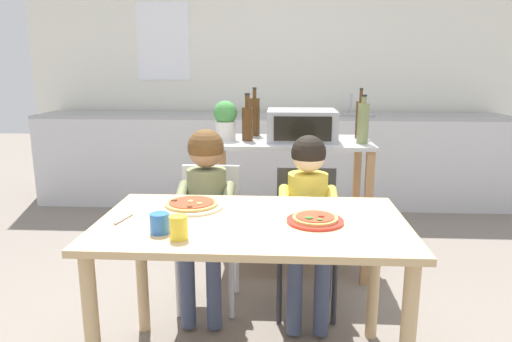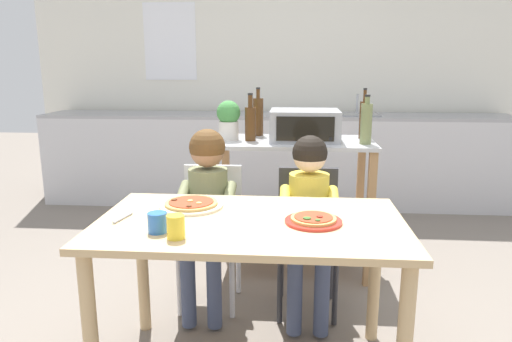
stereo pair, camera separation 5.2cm
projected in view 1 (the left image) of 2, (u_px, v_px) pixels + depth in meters
The scene contains 20 objects.
ground_plane at pixel (263, 261), 3.41m from camera, with size 12.61×12.61×0.00m, color slate.
back_wall_tiled at pixel (271, 70), 5.01m from camera, with size 5.24×0.13×2.70m.
kitchen_counter at pixel (270, 159), 4.81m from camera, with size 4.71×0.60×1.12m.
kitchen_island_cart at pixel (289, 184), 3.18m from camera, with size 1.07×0.56×0.91m.
toaster_oven at pixel (301, 125), 3.09m from camera, with size 0.45×0.38×0.20m.
bottle_squat_spirits at pixel (255, 116), 3.30m from camera, with size 0.07×0.07×0.34m.
bottle_clear_vinegar at pixel (363, 123), 2.95m from camera, with size 0.07×0.07×0.31m.
bottle_tall_green_wine at pixel (247, 122), 3.07m from camera, with size 0.07×0.07×0.31m.
bottle_brown_beer at pixel (360, 119), 3.17m from camera, with size 0.06×0.06×0.34m.
potted_herb_plant at pixel (225, 119), 3.10m from camera, with size 0.16×0.16×0.26m.
dining_table at pixel (252, 244), 2.04m from camera, with size 1.33×0.77×0.74m.
dining_chair_left at pixel (209, 225), 2.75m from camera, with size 0.36×0.36×0.81m.
dining_chair_right at pixel (306, 229), 2.68m from camera, with size 0.36×0.36×0.81m.
child_in_olive_shirt at pixel (205, 198), 2.59m from camera, with size 0.32×0.42×1.04m.
child_in_yellow_shirt at pixel (308, 205), 2.53m from camera, with size 0.32×0.42×1.01m.
pizza_plate_cream at pixel (192, 205), 2.19m from camera, with size 0.30×0.30×0.03m.
pizza_plate_red_rimmed at pixel (315, 220), 1.98m from camera, with size 0.24×0.24×0.03m.
drinking_cup_blue at pixel (160, 223), 1.85m from camera, with size 0.08×0.08×0.08m, color blue.
drinking_cup_yellow at pixel (179, 227), 1.79m from camera, with size 0.07×0.07×0.09m, color yellow.
serving_spoon at pixel (123, 219), 2.01m from camera, with size 0.01×0.01×0.14m, color #B7BABF.
Camera 1 is at (0.13, -1.92, 1.40)m, focal length 32.70 mm.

